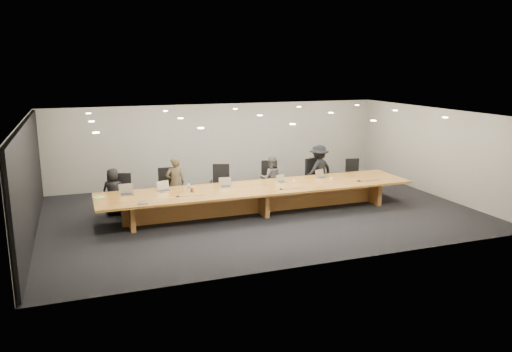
{
  "coord_description": "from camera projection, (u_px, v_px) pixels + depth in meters",
  "views": [
    {
      "loc": [
        -4.79,
        -12.84,
        4.13
      ],
      "look_at": [
        0.0,
        0.3,
        1.0
      ],
      "focal_mm": 35.0,
      "sensor_mm": 36.0,
      "label": 1
    }
  ],
  "objects": [
    {
      "name": "chair_far_right",
      "position": [
        354.0,
        175.0,
        16.58
      ],
      "size": [
        0.66,
        0.66,
        1.09
      ],
      "primitive_type": null,
      "rotation": [
        0.0,
        0.0,
        -0.23
      ],
      "color": "black",
      "rests_on": "ground"
    },
    {
      "name": "laptop_d",
      "position": [
        282.0,
        179.0,
        14.61
      ],
      "size": [
        0.32,
        0.26,
        0.23
      ],
      "primitive_type": null,
      "rotation": [
        0.0,
        0.0,
        0.2
      ],
      "color": "#C3B795",
      "rests_on": "conference_table"
    },
    {
      "name": "chair_far_left",
      "position": [
        122.0,
        194.0,
        14.04
      ],
      "size": [
        0.73,
        0.73,
        1.15
      ],
      "primitive_type": null,
      "rotation": [
        0.0,
        0.0,
        -0.29
      ],
      "color": "black",
      "rests_on": "ground"
    },
    {
      "name": "person_d",
      "position": [
        319.0,
        170.0,
        16.02
      ],
      "size": [
        1.19,
        0.91,
        1.64
      ],
      "primitive_type": "imported",
      "rotation": [
        0.0,
        0.0,
        3.46
      ],
      "color": "black",
      "rests_on": "ground"
    },
    {
      "name": "water_bottle",
      "position": [
        189.0,
        187.0,
        13.65
      ],
      "size": [
        0.08,
        0.08,
        0.2
      ],
      "primitive_type": "cylinder",
      "rotation": [
        0.0,
        0.0,
        0.27
      ],
      "color": "silver",
      "rests_on": "conference_table"
    },
    {
      "name": "lime_gadget",
      "position": [
        99.0,
        196.0,
        13.0
      ],
      "size": [
        0.2,
        0.16,
        0.03
      ],
      "primitive_type": "cube",
      "rotation": [
        0.0,
        0.0,
        0.39
      ],
      "color": "#60CE37",
      "rests_on": "notepad"
    },
    {
      "name": "ground",
      "position": [
        260.0,
        212.0,
        14.28
      ],
      "size": [
        12.0,
        12.0,
        0.0
      ],
      "primitive_type": "plane",
      "color": "black",
      "rests_on": "ground"
    },
    {
      "name": "paper_cup_far",
      "position": [
        331.0,
        179.0,
        14.94
      ],
      "size": [
        0.09,
        0.09,
        0.08
      ],
      "primitive_type": "cone",
      "rotation": [
        0.0,
        0.0,
        -0.34
      ],
      "color": "white",
      "rests_on": "conference_table"
    },
    {
      "name": "person_b",
      "position": [
        175.0,
        183.0,
        14.45
      ],
      "size": [
        0.57,
        0.38,
        1.55
      ],
      "primitive_type": "imported",
      "rotation": [
        0.0,
        0.0,
        3.16
      ],
      "color": "#3F3422",
      "rests_on": "ground"
    },
    {
      "name": "amber_mug",
      "position": [
        192.0,
        190.0,
        13.51
      ],
      "size": [
        0.11,
        0.11,
        0.11
      ],
      "primitive_type": "cylinder",
      "rotation": [
        0.0,
        0.0,
        -0.33
      ],
      "color": "brown",
      "rests_on": "conference_table"
    },
    {
      "name": "mic_left",
      "position": [
        178.0,
        196.0,
        13.04
      ],
      "size": [
        0.13,
        0.13,
        0.03
      ],
      "primitive_type": "cone",
      "rotation": [
        0.0,
        0.0,
        0.12
      ],
      "color": "black",
      "rests_on": "conference_table"
    },
    {
      "name": "mic_center",
      "position": [
        281.0,
        189.0,
        13.81
      ],
      "size": [
        0.15,
        0.15,
        0.03
      ],
      "primitive_type": "cone",
      "rotation": [
        0.0,
        0.0,
        0.2
      ],
      "color": "black",
      "rests_on": "conference_table"
    },
    {
      "name": "laptop_b",
      "position": [
        165.0,
        186.0,
        13.6
      ],
      "size": [
        0.42,
        0.36,
        0.28
      ],
      "primitive_type": null,
      "rotation": [
        0.0,
        0.0,
        0.33
      ],
      "color": "#BCB18F",
      "rests_on": "conference_table"
    },
    {
      "name": "paper_cup_near",
      "position": [
        294.0,
        181.0,
        14.64
      ],
      "size": [
        0.08,
        0.08,
        0.08
      ],
      "primitive_type": "cone",
      "rotation": [
        0.0,
        0.0,
        0.23
      ],
      "color": "white",
      "rests_on": "conference_table"
    },
    {
      "name": "notepad",
      "position": [
        99.0,
        197.0,
        13.01
      ],
      "size": [
        0.32,
        0.29,
        0.02
      ],
      "primitive_type": "cube",
      "rotation": [
        0.0,
        0.0,
        0.38
      ],
      "color": "white",
      "rests_on": "conference_table"
    },
    {
      "name": "person_c",
      "position": [
        271.0,
        178.0,
        15.48
      ],
      "size": [
        0.76,
        0.65,
        1.37
      ],
      "primitive_type": "imported",
      "rotation": [
        0.0,
        0.0,
        2.93
      ],
      "color": "#4D4C4E",
      "rests_on": "ground"
    },
    {
      "name": "chair_mid_left",
      "position": [
        221.0,
        184.0,
        15.03
      ],
      "size": [
        0.78,
        0.78,
        1.21
      ],
      "primitive_type": null,
      "rotation": [
        0.0,
        0.0,
        -0.33
      ],
      "color": "black",
      "rests_on": "ground"
    },
    {
      "name": "person_a",
      "position": [
        113.0,
        192.0,
        13.94
      ],
      "size": [
        0.75,
        0.62,
        1.32
      ],
      "primitive_type": "imported",
      "rotation": [
        0.0,
        0.0,
        2.78
      ],
      "color": "black",
      "rests_on": "ground"
    },
    {
      "name": "chair_right",
      "position": [
        316.0,
        176.0,
        16.11
      ],
      "size": [
        0.77,
        0.77,
        1.2
      ],
      "primitive_type": null,
      "rotation": [
        0.0,
        0.0,
        0.33
      ],
      "color": "black",
      "rests_on": "ground"
    },
    {
      "name": "laptop_a",
      "position": [
        126.0,
        190.0,
        13.2
      ],
      "size": [
        0.37,
        0.27,
        0.29
      ],
      "primitive_type": null,
      "rotation": [
        0.0,
        0.0,
        -0.0
      ],
      "color": "tan",
      "rests_on": "conference_table"
    },
    {
      "name": "mic_right",
      "position": [
        359.0,
        181.0,
        14.78
      ],
      "size": [
        0.14,
        0.14,
        0.03
      ],
      "primitive_type": "cone",
      "rotation": [
        0.0,
        0.0,
        0.06
      ],
      "color": "black",
      "rests_on": "conference_table"
    },
    {
      "name": "laptop_c",
      "position": [
        226.0,
        182.0,
        14.04
      ],
      "size": [
        0.38,
        0.3,
        0.27
      ],
      "primitive_type": null,
      "rotation": [
        0.0,
        0.0,
        -0.16
      ],
      "color": "#BDAD91",
      "rests_on": "conference_table"
    },
    {
      "name": "conference_table",
      "position": [
        260.0,
        195.0,
        14.16
      ],
      "size": [
        9.0,
        1.8,
        0.75
      ],
      "color": "brown",
      "rests_on": "ground"
    },
    {
      "name": "laptop_e",
      "position": [
        322.0,
        174.0,
        15.17
      ],
      "size": [
        0.4,
        0.34,
        0.26
      ],
      "primitive_type": null,
      "rotation": [
        0.0,
        0.0,
        0.34
      ],
      "color": "tan",
      "rests_on": "conference_table"
    },
    {
      "name": "av_box",
      "position": [
        143.0,
        203.0,
        12.37
      ],
      "size": [
        0.22,
        0.17,
        0.03
      ],
      "primitive_type": "cube",
      "rotation": [
        0.0,
        0.0,
        0.02
      ],
      "color": "#9E9EA3",
      "rests_on": "conference_table"
    },
    {
      "name": "chair_mid_right",
      "position": [
        271.0,
        180.0,
        15.66
      ],
      "size": [
        0.7,
        0.7,
        1.2
      ],
      "primitive_type": null,
      "rotation": [
        0.0,
        0.0,
        -0.15
      ],
      "color": "black",
      "rests_on": "ground"
    },
    {
      "name": "chair_left",
      "position": [
        168.0,
        188.0,
        14.58
      ],
      "size": [
        0.63,
        0.63,
        1.2
      ],
      "primitive_type": null,
      "rotation": [
        0.0,
        0.0,
        -0.04
      ],
      "color": "black",
      "rests_on": "ground"
    },
    {
      "name": "back_wall",
      "position": [
        220.0,
        144.0,
        17.64
      ],
      "size": [
        12.0,
        0.02,
        2.8
      ],
      "primitive_type": "cube",
      "color": "beige",
      "rests_on": "ground"
    },
    {
      "name": "left_wall_panel",
      "position": [
        29.0,
        182.0,
        11.99
      ],
      "size": [
        0.08,
        7.84,
        2.74
      ],
      "primitive_type": "cube",
      "color": "black",
      "rests_on": "ground"
    }
  ]
}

